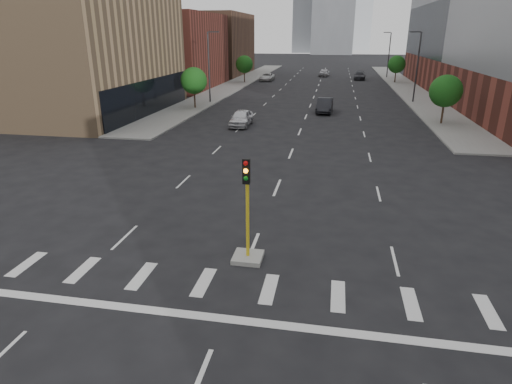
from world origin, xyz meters
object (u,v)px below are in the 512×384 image
(car_far_left, at_px, (267,77))
(car_deep_right, at_px, (360,76))
(car_distant, at_px, (324,73))
(median_traffic_signal, at_px, (248,239))
(car_near_left, at_px, (241,118))
(car_mid_right, at_px, (325,105))

(car_far_left, height_order, car_deep_right, car_deep_right)
(car_far_left, distance_m, car_deep_right, 18.91)
(car_far_left, distance_m, car_distant, 15.66)
(median_traffic_signal, distance_m, car_far_left, 71.39)
(car_near_left, xyz_separation_m, car_far_left, (-4.32, 43.89, -0.07))
(median_traffic_signal, xyz_separation_m, car_far_left, (-10.41, 70.62, -0.24))
(median_traffic_signal, distance_m, car_mid_right, 36.24)
(car_near_left, distance_m, car_mid_right, 12.43)
(median_traffic_signal, distance_m, car_near_left, 27.41)
(car_far_left, bearing_deg, median_traffic_signal, -80.32)
(car_near_left, relative_size, car_far_left, 0.90)
(car_far_left, bearing_deg, car_distant, 47.65)
(car_far_left, height_order, car_distant, car_distant)
(car_mid_right, relative_size, car_far_left, 0.95)
(median_traffic_signal, xyz_separation_m, car_mid_right, (1.97, 36.19, -0.15))
(median_traffic_signal, bearing_deg, car_deep_right, 84.22)
(car_mid_right, relative_size, car_deep_right, 0.96)
(car_far_left, relative_size, car_distant, 1.11)
(median_traffic_signal, height_order, car_far_left, median_traffic_signal)
(car_deep_right, height_order, car_distant, car_distant)
(car_mid_right, distance_m, car_far_left, 36.59)
(median_traffic_signal, bearing_deg, car_mid_right, 86.88)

